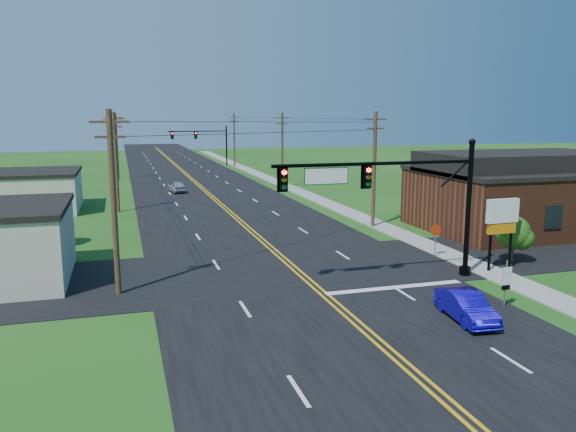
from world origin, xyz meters
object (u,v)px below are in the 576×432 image
object	(u,v)px
blue_car	(466,307)
stop_sign	(436,234)
signal_mast_main	(394,193)
signal_mast_far	(201,140)
route_sign	(506,280)

from	to	relation	value
blue_car	stop_sign	bearing A→B (deg)	71.96
blue_car	signal_mast_main	bearing A→B (deg)	100.65
signal_mast_far	stop_sign	bearing A→B (deg)	-85.88
route_sign	stop_sign	distance (m)	9.24
blue_car	stop_sign	size ratio (longest dim) A/B	1.79
stop_sign	signal_mast_main	bearing A→B (deg)	-142.96
signal_mast_far	blue_car	xyz separation A→B (m)	(0.35, -78.03, -3.92)
signal_mast_main	blue_car	distance (m)	7.33
signal_mast_main	route_sign	distance (m)	6.91
blue_car	route_sign	bearing A→B (deg)	25.82
signal_mast_far	stop_sign	xyz separation A→B (m)	(4.90, -68.02, -3.03)
signal_mast_far	route_sign	size ratio (longest dim) A/B	4.96
signal_mast_far	stop_sign	distance (m)	68.26
signal_mast_main	signal_mast_far	bearing A→B (deg)	89.92
route_sign	stop_sign	xyz separation A→B (m)	(1.83, 9.06, 0.23)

